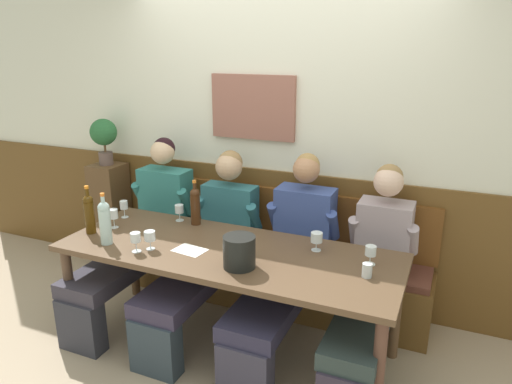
{
  "coord_description": "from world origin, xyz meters",
  "views": [
    {
      "loc": [
        1.32,
        -2.44,
        2.07
      ],
      "look_at": [
        0.07,
        0.44,
        1.08
      ],
      "focal_mm": 33.18,
      "sensor_mm": 36.0,
      "label": 1
    }
  ],
  "objects": [
    {
      "name": "ground_plane",
      "position": [
        0.0,
        0.0,
        -0.01
      ],
      "size": [
        6.8,
        6.8,
        0.02
      ],
      "primitive_type": "cube",
      "color": "tan",
      "rests_on": "ground"
    },
    {
      "name": "room_wall_back",
      "position": [
        -0.0,
        1.09,
        1.4
      ],
      "size": [
        6.8,
        0.12,
        2.8
      ],
      "color": "silver",
      "rests_on": "ground"
    },
    {
      "name": "wood_wainscot_panel",
      "position": [
        0.0,
        1.04,
        0.54
      ],
      "size": [
        6.8,
        0.03,
        1.08
      ],
      "primitive_type": "cube",
      "color": "brown",
      "rests_on": "ground"
    },
    {
      "name": "wall_bench",
      "position": [
        0.0,
        0.83,
        0.28
      ],
      "size": [
        2.59,
        0.42,
        0.94
      ],
      "color": "brown",
      "rests_on": "ground"
    },
    {
      "name": "dining_table",
      "position": [
        0.0,
        0.13,
        0.68
      ],
      "size": [
        2.29,
        0.86,
        0.76
      ],
      "color": "brown",
      "rests_on": "ground"
    },
    {
      "name": "person_left_seat",
      "position": [
        -0.94,
        0.46,
        0.63
      ],
      "size": [
        0.54,
        1.28,
        1.32
      ],
      "color": "#2C2D36",
      "rests_on": "ground"
    },
    {
      "name": "person_right_seat",
      "position": [
        -0.32,
        0.43,
        0.61
      ],
      "size": [
        0.54,
        1.29,
        1.26
      ],
      "color": "#2B3741",
      "rests_on": "ground"
    },
    {
      "name": "person_center_left_seat",
      "position": [
        0.32,
        0.46,
        0.62
      ],
      "size": [
        0.54,
        1.29,
        1.3
      ],
      "color": "#333142",
      "rests_on": "ground"
    },
    {
      "name": "person_center_right_seat",
      "position": [
        0.91,
        0.47,
        0.63
      ],
      "size": [
        0.48,
        1.3,
        1.27
      ],
      "color": "#302939",
      "rests_on": "ground"
    },
    {
      "name": "ice_bucket",
      "position": [
        0.18,
        -0.07,
        0.86
      ],
      "size": [
        0.2,
        0.2,
        0.2
      ],
      "primitive_type": "cylinder",
      "color": "black",
      "rests_on": "dining_table"
    },
    {
      "name": "wine_bottle_green_tall",
      "position": [
        -0.8,
        -0.11,
        0.92
      ],
      "size": [
        0.08,
        0.08,
        0.36
      ],
      "color": "#ABC8C5",
      "rests_on": "dining_table"
    },
    {
      "name": "wine_bottle_clear_water",
      "position": [
        -1.04,
        0.0,
        0.91
      ],
      "size": [
        0.07,
        0.07,
        0.35
      ],
      "color": "#452C09",
      "rests_on": "dining_table"
    },
    {
      "name": "wine_bottle_amber_mid",
      "position": [
        -0.43,
        0.45,
        0.91
      ],
      "size": [
        0.07,
        0.07,
        0.35
      ],
      "color": "#412411",
      "rests_on": "dining_table"
    },
    {
      "name": "wine_glass_by_bottle",
      "position": [
        0.54,
        0.36,
        0.84
      ],
      "size": [
        0.08,
        0.08,
        0.13
      ],
      "color": "silver",
      "rests_on": "dining_table"
    },
    {
      "name": "wine_glass_mid_right",
      "position": [
        -0.54,
        -0.14,
        0.85
      ],
      "size": [
        0.07,
        0.07,
        0.13
      ],
      "color": "silver",
      "rests_on": "dining_table"
    },
    {
      "name": "wine_glass_center_front",
      "position": [
        -0.47,
        -0.07,
        0.85
      ],
      "size": [
        0.07,
        0.07,
        0.13
      ],
      "color": "silver",
      "rests_on": "dining_table"
    },
    {
      "name": "wine_glass_near_bucket",
      "position": [
        0.91,
        0.29,
        0.84
      ],
      "size": [
        0.07,
        0.07,
        0.12
      ],
      "color": "silver",
      "rests_on": "dining_table"
    },
    {
      "name": "wine_glass_left_end",
      "position": [
        -0.58,
        0.47,
        0.84
      ],
      "size": [
        0.07,
        0.07,
        0.13
      ],
      "color": "silver",
      "rests_on": "dining_table"
    },
    {
      "name": "wine_glass_center_rear",
      "position": [
        -1.02,
        0.36,
        0.86
      ],
      "size": [
        0.06,
        0.06,
        0.14
      ],
      "color": "silver",
      "rests_on": "dining_table"
    },
    {
      "name": "wine_glass_mid_left",
      "position": [
        -0.95,
        0.15,
        0.86
      ],
      "size": [
        0.07,
        0.07,
        0.14
      ],
      "color": "silver",
      "rests_on": "dining_table"
    },
    {
      "name": "water_tumbler_right",
      "position": [
        0.92,
        0.11,
        0.8
      ],
      "size": [
        0.06,
        0.06,
        0.09
      ],
      "primitive_type": "cylinder",
      "color": "silver",
      "rests_on": "dining_table"
    },
    {
      "name": "tasting_sheet_left_guest",
      "position": [
        -0.22,
        0.02,
        0.76
      ],
      "size": [
        0.23,
        0.18,
        0.0
      ],
      "primitive_type": "cube",
      "rotation": [
        0.0,
        0.0,
        -0.13
      ],
      "color": "white",
      "rests_on": "dining_table"
    },
    {
      "name": "corner_pedestal",
      "position": [
        -1.6,
        0.86,
        0.51
      ],
      "size": [
        0.28,
        0.28,
        1.01
      ],
      "primitive_type": "cube",
      "color": "brown",
      "rests_on": "ground"
    },
    {
      "name": "potted_plant",
      "position": [
        -1.6,
        0.86,
        1.28
      ],
      "size": [
        0.24,
        0.24,
        0.42
      ],
      "color": "brown",
      "rests_on": "corner_pedestal"
    }
  ]
}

